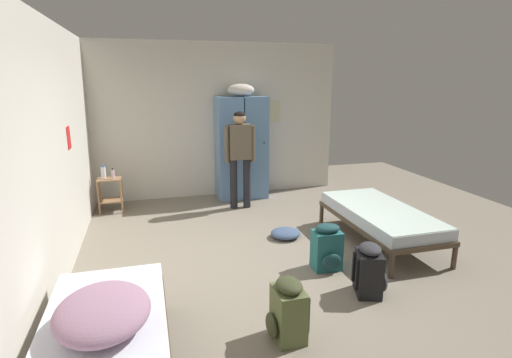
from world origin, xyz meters
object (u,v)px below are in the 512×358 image
object	(u,v)px
backpack_teal	(327,248)
backpack_black	(370,271)
backpack_olive	(287,311)
clothes_pile_denim	(286,233)
bed_left_front	(104,341)
locker_bank	(241,146)
water_bottle	(103,172)
bedding_heap	(103,312)
person_traveler	(240,151)
bed_right	(380,216)
shelf_unit	(110,191)
lotion_bottle	(113,174)

from	to	relation	value
backpack_teal	backpack_black	bearing A→B (deg)	-74.00
backpack_olive	clothes_pile_denim	xyz separation A→B (m)	(0.74, 2.09, -0.20)
bed_left_front	clothes_pile_denim	size ratio (longest dim) A/B	4.53
backpack_black	bed_left_front	bearing A→B (deg)	-165.61
locker_bank	water_bottle	bearing A→B (deg)	-174.51
bedding_heap	water_bottle	bearing A→B (deg)	94.75
bed_left_front	backpack_black	world-z (taller)	backpack_black
clothes_pile_denim	backpack_teal	bearing A→B (deg)	-81.83
locker_bank	person_traveler	bearing A→B (deg)	-105.69
locker_bank	clothes_pile_denim	bearing A→B (deg)	-86.59
locker_bank	backpack_teal	distance (m)	3.19
locker_bank	backpack_black	xyz separation A→B (m)	(0.45, -3.72, -0.71)
locker_bank	backpack_black	distance (m)	3.82
bed_right	person_traveler	distance (m)	2.51
bed_right	backpack_black	xyz separation A→B (m)	(-0.84, -1.14, -0.12)
shelf_unit	backpack_olive	xyz separation A→B (m)	(1.69, -3.94, -0.09)
bed_right	water_bottle	size ratio (longest dim) A/B	8.42
backpack_black	backpack_olive	size ratio (longest dim) A/B	1.00
shelf_unit	backpack_teal	xyz separation A→B (m)	(2.57, -2.85, -0.09)
backpack_black	bedding_heap	bearing A→B (deg)	-165.59
shelf_unit	clothes_pile_denim	xyz separation A→B (m)	(2.42, -1.84, -0.28)
lotion_bottle	backpack_olive	xyz separation A→B (m)	(1.62, -3.90, -0.39)
clothes_pile_denim	bedding_heap	bearing A→B (deg)	-133.56
bedding_heap	person_traveler	world-z (taller)	person_traveler
bedding_heap	lotion_bottle	size ratio (longest dim) A/B	4.38
person_traveler	water_bottle	xyz separation A→B (m)	(-2.20, 0.40, -0.32)
backpack_black	clothes_pile_denim	size ratio (longest dim) A/B	1.31
locker_bank	person_traveler	world-z (taller)	locker_bank
lotion_bottle	backpack_teal	xyz separation A→B (m)	(2.50, -2.81, -0.39)
clothes_pile_denim	bed_left_front	bearing A→B (deg)	-133.70
clothes_pile_denim	person_traveler	bearing A→B (deg)	101.63
shelf_unit	backpack_teal	distance (m)	3.84
backpack_black	clothes_pile_denim	distance (m)	1.68
water_bottle	backpack_teal	xyz separation A→B (m)	(2.65, -2.87, -0.41)
bed_left_front	water_bottle	xyz separation A→B (m)	(-0.33, 4.14, 0.29)
person_traveler	lotion_bottle	bearing A→B (deg)	170.63
bedding_heap	backpack_black	size ratio (longest dim) A/B	1.40
bed_right	person_traveler	xyz separation A→B (m)	(-1.46, 1.95, 0.61)
locker_bank	bed_right	bearing A→B (deg)	-63.53
water_bottle	person_traveler	bearing A→B (deg)	-10.26
water_bottle	backpack_olive	distance (m)	4.35
bedding_heap	backpack_olive	size ratio (longest dim) A/B	1.40
shelf_unit	bedding_heap	size ratio (longest dim) A/B	0.74
bed_right	water_bottle	distance (m)	4.36
person_traveler	backpack_olive	bearing A→B (deg)	-96.98
water_bottle	backpack_teal	bearing A→B (deg)	-47.29
locker_bank	bed_right	world-z (taller)	locker_bank
person_traveler	backpack_teal	distance (m)	2.61
bed_left_front	lotion_bottle	size ratio (longest dim) A/B	10.83
backpack_teal	shelf_unit	bearing A→B (deg)	132.04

